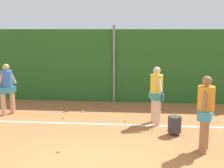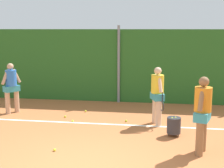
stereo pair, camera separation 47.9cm
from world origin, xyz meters
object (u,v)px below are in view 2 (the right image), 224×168
object	(u,v)px
ball_hopper	(174,125)
tennis_ball_7	(55,150)
player_backcourt_far	(11,85)
tennis_ball_3	(65,117)
tennis_ball_9	(86,111)
tennis_ball_1	(126,121)
tennis_ball_0	(73,121)
player_foreground_near	(202,111)
player_midcourt	(157,93)

from	to	relation	value
ball_hopper	tennis_ball_7	xyz separation A→B (m)	(-2.75, -1.47, -0.26)
player_backcourt_far	tennis_ball_3	xyz separation A→B (m)	(1.90, -0.30, -0.90)
tennis_ball_7	tennis_ball_9	xyz separation A→B (m)	(-0.09, 3.47, 0.00)
tennis_ball_1	tennis_ball_9	distance (m)	1.75
ball_hopper	tennis_ball_0	bearing A→B (deg)	164.48
tennis_ball_3	tennis_ball_7	distance (m)	2.77
ball_hopper	tennis_ball_1	distance (m)	1.75
player_foreground_near	tennis_ball_9	distance (m)	4.68
tennis_ball_1	tennis_ball_9	size ratio (longest dim) A/B	1.00
ball_hopper	player_foreground_near	bearing A→B (deg)	-62.86
tennis_ball_7	player_foreground_near	bearing A→B (deg)	6.62
player_backcourt_far	tennis_ball_0	xyz separation A→B (m)	(2.26, -0.73, -0.90)
player_midcourt	tennis_ball_7	size ratio (longest dim) A/B	25.64
player_midcourt	tennis_ball_3	world-z (taller)	player_midcourt
tennis_ball_1	player_midcourt	bearing A→B (deg)	-6.33
ball_hopper	tennis_ball_9	xyz separation A→B (m)	(-2.83, 2.01, -0.26)
player_foreground_near	player_midcourt	distance (m)	2.29
tennis_ball_0	player_backcourt_far	bearing A→B (deg)	162.19
tennis_ball_3	tennis_ball_7	xyz separation A→B (m)	(0.57, -2.72, 0.00)
tennis_ball_1	tennis_ball_3	world-z (taller)	same
player_midcourt	ball_hopper	distance (m)	1.26
ball_hopper	tennis_ball_1	xyz separation A→B (m)	(-1.36, 1.07, -0.26)
tennis_ball_3	tennis_ball_9	xyz separation A→B (m)	(0.48, 0.76, 0.00)
tennis_ball_3	tennis_ball_9	distance (m)	0.90
tennis_ball_3	player_backcourt_far	bearing A→B (deg)	171.12
tennis_ball_3	tennis_ball_7	world-z (taller)	same
tennis_ball_0	tennis_ball_7	size ratio (longest dim) A/B	1.00
tennis_ball_1	tennis_ball_9	xyz separation A→B (m)	(-1.48, 0.93, 0.00)
player_midcourt	player_backcourt_far	size ratio (longest dim) A/B	1.02
tennis_ball_7	tennis_ball_9	distance (m)	3.48
tennis_ball_0	tennis_ball_1	world-z (taller)	same
player_midcourt	player_backcourt_far	distance (m)	4.80
player_midcourt	tennis_ball_1	xyz separation A→B (m)	(-0.91, 0.10, -0.91)
player_midcourt	tennis_ball_9	bearing A→B (deg)	-132.96
player_backcourt_far	tennis_ball_1	bearing A→B (deg)	-60.57
player_midcourt	tennis_ball_0	size ratio (longest dim) A/B	25.64
player_foreground_near	ball_hopper	world-z (taller)	player_foreground_near
tennis_ball_9	tennis_ball_3	bearing A→B (deg)	-122.46
player_foreground_near	ball_hopper	xyz separation A→B (m)	(-0.55, 1.08, -0.69)
player_foreground_near	player_backcourt_far	xyz separation A→B (m)	(-5.77, 2.63, -0.05)
ball_hopper	tennis_ball_3	xyz separation A→B (m)	(-3.32, 1.25, -0.26)
tennis_ball_0	player_midcourt	bearing A→B (deg)	3.44
player_backcourt_far	tennis_ball_3	bearing A→B (deg)	-62.46
player_foreground_near	player_backcourt_far	distance (m)	6.34
player_backcourt_far	ball_hopper	size ratio (longest dim) A/B	3.24
player_midcourt	tennis_ball_9	distance (m)	2.76
ball_hopper	tennis_ball_7	bearing A→B (deg)	-151.93
player_backcourt_far	tennis_ball_1	xyz separation A→B (m)	(3.86, -0.47, -0.90)
player_foreground_near	tennis_ball_0	size ratio (longest dim) A/B	26.56
tennis_ball_7	tennis_ball_1	bearing A→B (deg)	61.32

